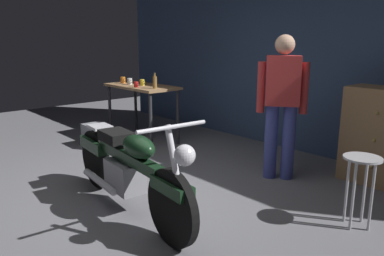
% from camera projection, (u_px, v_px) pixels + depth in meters
% --- Properties ---
extents(ground_plane, '(12.00, 12.00, 0.00)m').
position_uv_depth(ground_plane, '(139.00, 198.00, 3.91)').
color(ground_plane, slate).
extents(back_wall, '(8.00, 0.12, 3.10)m').
position_uv_depth(back_wall, '(298.00, 44.00, 5.37)').
color(back_wall, '#384C70').
rests_on(back_wall, ground_plane).
extents(workbench, '(1.30, 0.64, 0.90)m').
position_uv_depth(workbench, '(142.00, 92.00, 6.02)').
color(workbench, '#99724C').
rests_on(workbench, ground_plane).
extents(motorcycle, '(2.19, 0.60, 1.00)m').
position_uv_depth(motorcycle, '(127.00, 167.00, 3.51)').
color(motorcycle, black).
rests_on(motorcycle, ground_plane).
extents(person_standing, '(0.47, 0.41, 1.67)m').
position_uv_depth(person_standing, '(282.00, 101.00, 4.28)').
color(person_standing, '#424B9D').
rests_on(person_standing, ground_plane).
extents(shop_stool, '(0.32, 0.32, 0.64)m').
position_uv_depth(shop_stool, '(361.00, 173.00, 3.21)').
color(shop_stool, '#B2B2B7').
rests_on(shop_stool, ground_plane).
extents(wooden_dresser, '(0.80, 0.47, 1.10)m').
position_uv_depth(wooden_dresser, '(383.00, 137.00, 4.20)').
color(wooden_dresser, '#99724C').
rests_on(wooden_dresser, ground_plane).
extents(storage_bin, '(0.44, 0.32, 0.34)m').
position_uv_depth(storage_bin, '(97.00, 135.00, 5.78)').
color(storage_bin, gray).
rests_on(storage_bin, ground_plane).
extents(mug_red_diner, '(0.10, 0.07, 0.09)m').
position_uv_depth(mug_red_diner, '(136.00, 84.00, 5.73)').
color(mug_red_diner, red).
rests_on(mug_red_diner, workbench).
extents(mug_white_ceramic, '(0.11, 0.08, 0.10)m').
position_uv_depth(mug_white_ceramic, '(130.00, 81.00, 6.09)').
color(mug_white_ceramic, white).
rests_on(mug_white_ceramic, workbench).
extents(mug_yellow_tall, '(0.10, 0.07, 0.10)m').
position_uv_depth(mug_yellow_tall, '(142.00, 82.00, 5.94)').
color(mug_yellow_tall, yellow).
rests_on(mug_yellow_tall, workbench).
extents(mug_orange_travel, '(0.12, 0.08, 0.10)m').
position_uv_depth(mug_orange_travel, '(123.00, 80.00, 6.26)').
color(mug_orange_travel, orange).
rests_on(mug_orange_travel, workbench).
extents(bottle, '(0.06, 0.06, 0.24)m').
position_uv_depth(bottle, '(155.00, 82.00, 5.58)').
color(bottle, olive).
rests_on(bottle, workbench).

